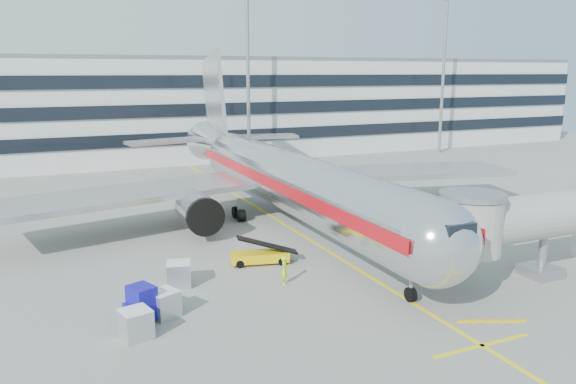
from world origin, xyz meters
name	(u,v)px	position (x,y,z in m)	size (l,w,h in m)	color
ground	(344,261)	(0.00, 0.00, 0.00)	(180.00, 180.00, 0.00)	gray
lead_in_line	(288,227)	(0.00, 10.00, 0.01)	(0.25, 70.00, 0.01)	yellow
stop_bar	(482,345)	(0.00, -14.00, 0.01)	(6.00, 0.25, 0.01)	yellow
main_jet	(280,176)	(0.00, 11.72, 4.23)	(50.95, 48.70, 16.06)	silver
jet_bridge	(564,217)	(12.18, -8.00, 3.87)	(17.80, 4.50, 7.00)	silver
terminal	(168,107)	(0.00, 57.95, 7.80)	(150.00, 24.25, 15.60)	silver
light_mast_centre	(248,61)	(8.00, 42.00, 14.88)	(2.40, 1.20, 25.45)	gray
light_mast_east	(444,62)	(42.00, 42.00, 14.88)	(2.40, 1.20, 25.45)	gray
belt_loader	(260,256)	(-5.77, 1.94, 0.58)	(4.41, 2.38, 2.06)	#DDBB09
baggage_tug	(148,304)	(-14.66, -4.13, 0.89)	(3.10, 2.53, 2.03)	#120E9B
cargo_container_left	(164,304)	(-13.84, -4.19, 0.76)	(1.88, 1.88, 1.52)	#A7A9AE
cargo_container_right	(179,274)	(-12.00, 0.05, 0.79)	(1.78, 1.78, 1.58)	#A7A9AE
cargo_container_front	(136,324)	(-15.67, -6.16, 0.77)	(1.74, 1.74, 1.53)	#A7A9AE
ramp_worker	(285,270)	(-5.72, -2.38, 0.93)	(0.68, 0.44, 1.85)	#BCFF1A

